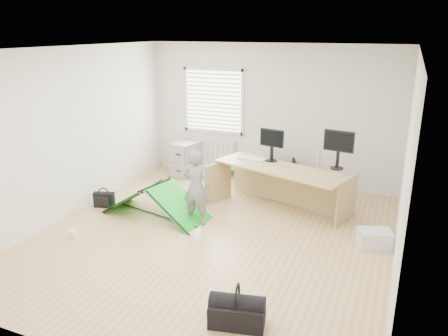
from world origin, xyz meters
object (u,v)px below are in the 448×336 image
at_px(storage_crate, 374,239).
at_px(duffel_bag, 237,314).
at_px(person, 196,187).
at_px(filing_cabinet, 186,159).
at_px(thermos, 319,160).
at_px(monitor_left, 272,149).
at_px(monitor_right, 338,155).
at_px(kite, 155,200).
at_px(laptop_bag, 104,200).
at_px(desk, 279,189).
at_px(office_chair, 280,174).

bearing_deg(storage_crate, duffel_bag, -116.61).
height_order(person, storage_crate, person).
distance_m(filing_cabinet, person, 2.44).
bearing_deg(thermos, monitor_left, -178.90).
bearing_deg(monitor_right, monitor_left, -170.46).
distance_m(thermos, kite, 2.78).
bearing_deg(thermos, filing_cabinet, 165.14).
height_order(monitor_right, laptop_bag, monitor_right).
xyz_separation_m(desk, monitor_left, (-0.23, 0.31, 0.59)).
bearing_deg(laptop_bag, duffel_bag, -51.71).
distance_m(filing_cabinet, thermos, 3.03).
bearing_deg(storage_crate, monitor_right, 125.44).
bearing_deg(office_chair, monitor_right, 125.86).
bearing_deg(monitor_right, person, -136.40).
distance_m(monitor_left, kite, 2.15).
height_order(monitor_right, duffel_bag, monitor_right).
relative_size(monitor_left, office_chair, 0.71).
distance_m(laptop_bag, duffel_bag, 3.85).
distance_m(filing_cabinet, storage_crate, 4.33).
height_order(office_chair, storage_crate, office_chair).
bearing_deg(duffel_bag, laptop_bag, 135.67).
xyz_separation_m(monitor_right, duffel_bag, (-0.44, -3.37, -0.88)).
bearing_deg(person, thermos, -144.29).
relative_size(office_chair, kite, 0.36).
height_order(monitor_left, monitor_right, monitor_right).
relative_size(thermos, duffel_bag, 0.39).
distance_m(desk, laptop_bag, 3.00).
distance_m(monitor_left, storage_crate, 2.28).
relative_size(storage_crate, laptop_bag, 1.26).
bearing_deg(monitor_right, laptop_bag, -150.61).
relative_size(filing_cabinet, storage_crate, 1.60).
distance_m(monitor_right, person, 2.35).
relative_size(desk, filing_cabinet, 3.15).
distance_m(monitor_right, office_chair, 1.58).
xyz_separation_m(kite, laptop_bag, (-1.01, -0.03, -0.13)).
height_order(office_chair, duffel_bag, office_chair).
bearing_deg(duffel_bag, thermos, 75.76).
height_order(filing_cabinet, thermos, thermos).
bearing_deg(laptop_bag, office_chair, 20.24).
xyz_separation_m(person, storage_crate, (2.66, 0.26, -0.48)).
relative_size(thermos, kite, 0.13).
bearing_deg(person, filing_cabinet, -61.97).
height_order(kite, duffel_bag, kite).
height_order(desk, thermos, thermos).
bearing_deg(desk, monitor_left, 144.59).
height_order(filing_cabinet, duffel_bag, filing_cabinet).
distance_m(monitor_right, laptop_bag, 4.02).
bearing_deg(monitor_left, kite, -129.52).
height_order(storage_crate, duffel_bag, duffel_bag).
bearing_deg(kite, monitor_right, 37.48).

